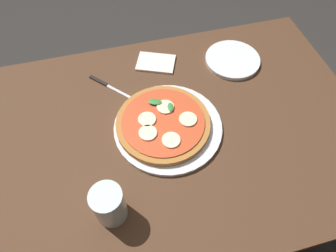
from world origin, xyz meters
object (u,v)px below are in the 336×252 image
object	(u,v)px
dining_table	(140,154)
glass_cup	(109,205)
knife	(105,84)
plate_white	(232,60)
pizza	(163,123)
napkin	(156,63)
serving_tray	(168,127)

from	to	relation	value
dining_table	glass_cup	world-z (taller)	glass_cup
knife	plate_white	bearing A→B (deg)	-0.49
pizza	napkin	distance (m)	0.27
pizza	knife	bearing A→B (deg)	123.92
serving_tray	napkin	size ratio (longest dim) A/B	2.48
knife	glass_cup	xyz separation A→B (m)	(-0.04, -0.44, 0.05)
pizza	napkin	xyz separation A→B (m)	(0.04, 0.27, -0.02)
serving_tray	pizza	bearing A→B (deg)	156.65
serving_tray	knife	size ratio (longest dim) A/B	2.38
plate_white	napkin	distance (m)	0.27
serving_tray	napkin	world-z (taller)	serving_tray
plate_white	glass_cup	bearing A→B (deg)	-138.80
pizza	plate_white	distance (m)	0.37
plate_white	glass_cup	size ratio (longest dim) A/B	1.67
napkin	dining_table	bearing A→B (deg)	-113.89
glass_cup	serving_tray	bearing A→B (deg)	46.86
dining_table	knife	xyz separation A→B (m)	(-0.06, 0.23, 0.10)
dining_table	knife	world-z (taller)	knife
glass_cup	dining_table	bearing A→B (deg)	63.28
serving_tray	knife	xyz separation A→B (m)	(-0.16, 0.22, -0.00)
plate_white	knife	distance (m)	0.45
pizza	knife	world-z (taller)	pizza
plate_white	dining_table	bearing A→B (deg)	-149.83
knife	glass_cup	size ratio (longest dim) A/B	1.19
serving_tray	glass_cup	world-z (taller)	glass_cup
knife	glass_cup	world-z (taller)	glass_cup
pizza	knife	xyz separation A→B (m)	(-0.14, 0.22, -0.02)
plate_white	knife	bearing A→B (deg)	179.51
serving_tray	pizza	distance (m)	0.02
napkin	knife	distance (m)	0.19
napkin	knife	world-z (taller)	napkin
pizza	plate_white	world-z (taller)	pizza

